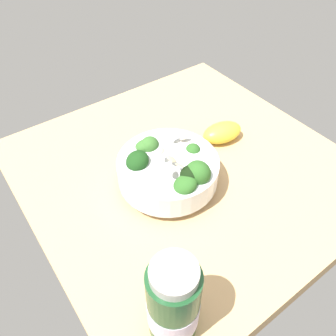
% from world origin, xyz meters
% --- Properties ---
extents(ground_plane, '(0.57, 0.57, 0.04)m').
position_xyz_m(ground_plane, '(0.00, 0.00, -0.02)').
color(ground_plane, tan).
extents(bowl_of_broccoli, '(0.17, 0.17, 0.10)m').
position_xyz_m(bowl_of_broccoli, '(0.05, 0.02, 0.04)').
color(bowl_of_broccoli, white).
rests_on(bowl_of_broccoli, ground_plane).
extents(lemon_wedge, '(0.09, 0.06, 0.04)m').
position_xyz_m(lemon_wedge, '(-0.11, -0.02, 0.02)').
color(lemon_wedge, yellow).
rests_on(lemon_wedge, ground_plane).
extents(bottle_tall, '(0.06, 0.06, 0.14)m').
position_xyz_m(bottle_tall, '(0.19, 0.22, 0.06)').
color(bottle_tall, '#194723').
rests_on(bottle_tall, ground_plane).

